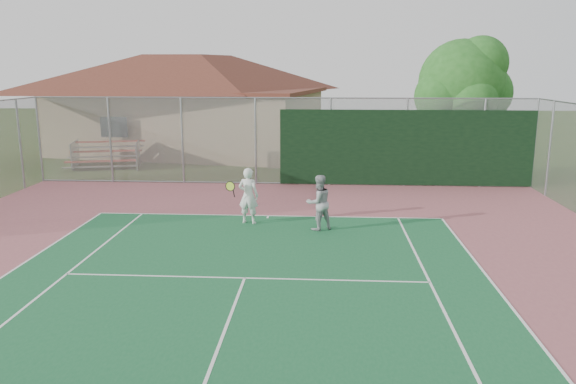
% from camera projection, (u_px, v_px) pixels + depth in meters
% --- Properties ---
extents(back_fence, '(20.08, 0.11, 3.53)m').
position_uv_depth(back_fence, '(333.00, 144.00, 22.44)').
color(back_fence, gray).
rests_on(back_fence, ground).
extents(clubhouse, '(16.32, 12.36, 6.39)m').
position_uv_depth(clubhouse, '(190.00, 94.00, 31.72)').
color(clubhouse, tan).
rests_on(clubhouse, ground).
extents(bleachers, '(3.65, 2.59, 1.22)m').
position_uv_depth(bleachers, '(106.00, 154.00, 26.76)').
color(bleachers, '#B83E2A').
rests_on(bleachers, ground).
extents(tree, '(4.28, 4.06, 5.98)m').
position_uv_depth(tree, '(464.00, 85.00, 23.76)').
color(tree, '#3C2315').
rests_on(tree, ground).
extents(player_white_front, '(1.01, 0.63, 1.71)m').
position_uv_depth(player_white_front, '(248.00, 196.00, 16.93)').
color(player_white_front, silver).
rests_on(player_white_front, ground).
extents(player_grey_back, '(0.99, 0.92, 1.62)m').
position_uv_depth(player_grey_back, '(319.00, 203.00, 16.26)').
color(player_grey_back, '#A2A4A7').
rests_on(player_grey_back, ground).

